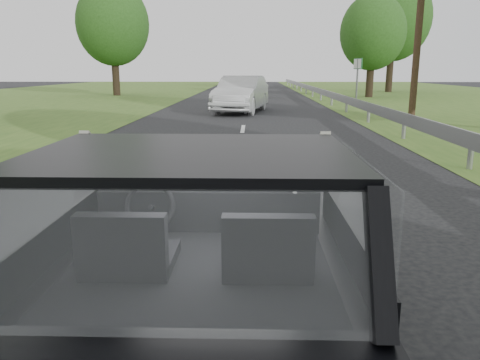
# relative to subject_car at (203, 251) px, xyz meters

# --- Properties ---
(ground) EXTENTS (140.00, 140.00, 0.00)m
(ground) POSITION_rel_subject_car_xyz_m (0.00, 0.00, -0.72)
(ground) COLOR #313131
(ground) RESTS_ON ground
(subject_car) EXTENTS (1.80, 4.00, 1.45)m
(subject_car) POSITION_rel_subject_car_xyz_m (0.00, 0.00, 0.00)
(subject_car) COLOR black
(subject_car) RESTS_ON ground
(dashboard) EXTENTS (1.58, 0.45, 0.30)m
(dashboard) POSITION_rel_subject_car_xyz_m (0.00, 0.62, 0.12)
(dashboard) COLOR black
(dashboard) RESTS_ON subject_car
(driver_seat) EXTENTS (0.50, 0.72, 0.42)m
(driver_seat) POSITION_rel_subject_car_xyz_m (-0.40, -0.29, 0.16)
(driver_seat) COLOR black
(driver_seat) RESTS_ON subject_car
(passenger_seat) EXTENTS (0.50, 0.72, 0.42)m
(passenger_seat) POSITION_rel_subject_car_xyz_m (0.40, -0.29, 0.16)
(passenger_seat) COLOR black
(passenger_seat) RESTS_ON subject_car
(steering_wheel) EXTENTS (0.36, 0.36, 0.04)m
(steering_wheel) POSITION_rel_subject_car_xyz_m (-0.40, 0.33, 0.20)
(steering_wheel) COLOR black
(steering_wheel) RESTS_ON dashboard
(cat) EXTENTS (0.60, 0.27, 0.26)m
(cat) POSITION_rel_subject_car_xyz_m (0.10, 0.58, 0.36)
(cat) COLOR #9D9D9D
(cat) RESTS_ON dashboard
(guardrail) EXTENTS (0.05, 90.00, 0.32)m
(guardrail) POSITION_rel_subject_car_xyz_m (4.30, 10.00, -0.15)
(guardrail) COLOR #A3A3A3
(guardrail) RESTS_ON ground
(other_car) EXTENTS (2.74, 5.07, 1.58)m
(other_car) POSITION_rel_subject_car_xyz_m (-0.21, 18.08, 0.07)
(other_car) COLOR silver
(other_car) RESTS_ON ground
(highway_sign) EXTENTS (0.33, 0.97, 2.45)m
(highway_sign) POSITION_rel_subject_car_xyz_m (6.12, 24.02, 0.50)
(highway_sign) COLOR #155D2D
(highway_sign) RESTS_ON ground
(utility_pole) EXTENTS (0.27, 0.27, 7.91)m
(utility_pole) POSITION_rel_subject_car_xyz_m (6.40, 15.42, 3.23)
(utility_pole) COLOR brown
(utility_pole) RESTS_ON ground
(tree_2) EXTENTS (4.64, 4.64, 6.52)m
(tree_2) POSITION_rel_subject_car_xyz_m (8.20, 29.73, 2.53)
(tree_2) COLOR #224915
(tree_2) RESTS_ON ground
(tree_3) EXTENTS (6.32, 6.32, 9.09)m
(tree_3) POSITION_rel_subject_car_xyz_m (11.64, 37.33, 3.82)
(tree_3) COLOR #224915
(tree_3) RESTS_ON ground
(tree_6) EXTENTS (5.39, 5.39, 7.65)m
(tree_6) POSITION_rel_subject_car_xyz_m (-9.56, 31.37, 3.10)
(tree_6) COLOR #224915
(tree_6) RESTS_ON ground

